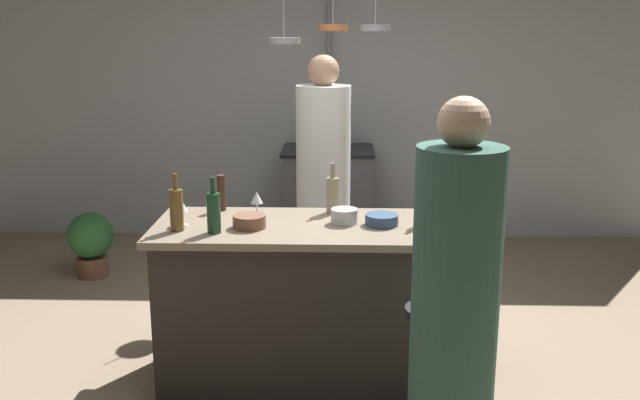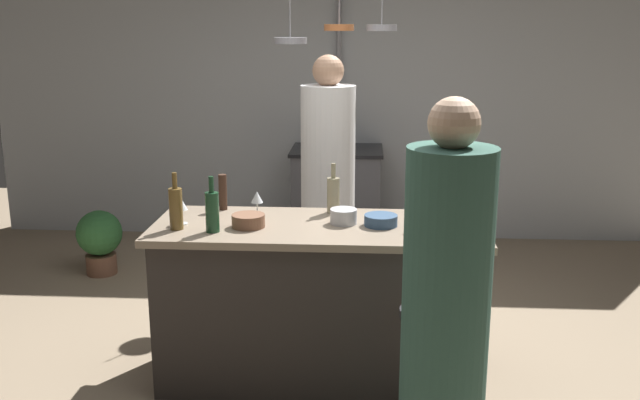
{
  "view_description": "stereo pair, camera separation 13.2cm",
  "coord_description": "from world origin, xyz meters",
  "px_view_note": "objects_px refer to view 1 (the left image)",
  "views": [
    {
      "loc": [
        0.12,
        -3.71,
        1.97
      ],
      "look_at": [
        0.0,
        0.15,
        1.0
      ],
      "focal_mm": 39.97,
      "sensor_mm": 36.0,
      "label": 1
    },
    {
      "loc": [
        0.25,
        -3.71,
        1.97
      ],
      "look_at": [
        0.0,
        0.15,
        1.0
      ],
      "focal_mm": 39.97,
      "sensor_mm": 36.0,
      "label": 2
    }
  ],
  "objects_px": {
    "mixing_bowl_wooden": "(249,221)",
    "wine_glass_by_chef": "(181,207)",
    "stove_range": "(328,198)",
    "wine_bottle_white": "(333,194)",
    "pepper_mill": "(221,193)",
    "wine_bottle_rose": "(428,204)",
    "mixing_bowl_steel": "(344,216)",
    "potted_plant": "(91,240)",
    "wine_glass_near_left_guest": "(257,199)",
    "mixing_bowl_blue": "(382,220)",
    "wine_bottle_amber": "(177,209)",
    "chef": "(323,193)",
    "bar_stool_right": "(431,368)",
    "wine_bottle_green": "(214,212)",
    "guest_right": "(454,318)"
  },
  "relations": [
    {
      "from": "chef",
      "to": "bar_stool_right",
      "type": "height_order",
      "value": "chef"
    },
    {
      "from": "chef",
      "to": "wine_bottle_white",
      "type": "bearing_deg",
      "value": -84.78
    },
    {
      "from": "bar_stool_right",
      "to": "pepper_mill",
      "type": "xyz_separation_m",
      "value": [
        -1.13,
        0.9,
        0.63
      ]
    },
    {
      "from": "stove_range",
      "to": "pepper_mill",
      "type": "xyz_separation_m",
      "value": [
        -0.58,
        -2.17,
        0.56
      ]
    },
    {
      "from": "wine_glass_near_left_guest",
      "to": "mixing_bowl_wooden",
      "type": "relative_size",
      "value": 0.82
    },
    {
      "from": "wine_bottle_white",
      "to": "mixing_bowl_steel",
      "type": "relative_size",
      "value": 1.98
    },
    {
      "from": "potted_plant",
      "to": "wine_glass_by_chef",
      "type": "height_order",
      "value": "wine_glass_by_chef"
    },
    {
      "from": "wine_bottle_green",
      "to": "wine_glass_by_chef",
      "type": "bearing_deg",
      "value": 146.27
    },
    {
      "from": "wine_glass_near_left_guest",
      "to": "mixing_bowl_wooden",
      "type": "distance_m",
      "value": 0.23
    },
    {
      "from": "wine_bottle_rose",
      "to": "wine_glass_near_left_guest",
      "type": "relative_size",
      "value": 2.01
    },
    {
      "from": "stove_range",
      "to": "wine_bottle_amber",
      "type": "distance_m",
      "value": 2.75
    },
    {
      "from": "bar_stool_right",
      "to": "wine_bottle_green",
      "type": "relative_size",
      "value": 2.29
    },
    {
      "from": "wine_bottle_rose",
      "to": "mixing_bowl_steel",
      "type": "xyz_separation_m",
      "value": [
        -0.45,
        -0.0,
        -0.07
      ]
    },
    {
      "from": "potted_plant",
      "to": "mixing_bowl_steel",
      "type": "relative_size",
      "value": 3.55
    },
    {
      "from": "mixing_bowl_blue",
      "to": "pepper_mill",
      "type": "bearing_deg",
      "value": 162.52
    },
    {
      "from": "wine_bottle_rose",
      "to": "wine_bottle_white",
      "type": "bearing_deg",
      "value": 156.56
    },
    {
      "from": "potted_plant",
      "to": "wine_bottle_amber",
      "type": "distance_m",
      "value": 2.18
    },
    {
      "from": "bar_stool_right",
      "to": "wine_glass_near_left_guest",
      "type": "distance_m",
      "value": 1.34
    },
    {
      "from": "wine_bottle_white",
      "to": "wine_glass_by_chef",
      "type": "distance_m",
      "value": 0.86
    },
    {
      "from": "wine_bottle_white",
      "to": "mixing_bowl_steel",
      "type": "height_order",
      "value": "wine_bottle_white"
    },
    {
      "from": "stove_range",
      "to": "wine_bottle_white",
      "type": "relative_size",
      "value": 3.08
    },
    {
      "from": "stove_range",
      "to": "wine_bottle_rose",
      "type": "relative_size",
      "value": 3.03
    },
    {
      "from": "pepper_mill",
      "to": "mixing_bowl_wooden",
      "type": "height_order",
      "value": "pepper_mill"
    },
    {
      "from": "mixing_bowl_wooden",
      "to": "wine_glass_by_chef",
      "type": "bearing_deg",
      "value": 175.2
    },
    {
      "from": "wine_bottle_white",
      "to": "wine_bottle_amber",
      "type": "bearing_deg",
      "value": -154.38
    },
    {
      "from": "stove_range",
      "to": "wine_glass_by_chef",
      "type": "bearing_deg",
      "value": -106.54
    },
    {
      "from": "bar_stool_right",
      "to": "wine_bottle_amber",
      "type": "bearing_deg",
      "value": 159.43
    },
    {
      "from": "wine_glass_by_chef",
      "to": "wine_glass_near_left_guest",
      "type": "bearing_deg",
      "value": 25.6
    },
    {
      "from": "stove_range",
      "to": "wine_glass_by_chef",
      "type": "relative_size",
      "value": 6.1
    },
    {
      "from": "pepper_mill",
      "to": "wine_bottle_green",
      "type": "distance_m",
      "value": 0.46
    },
    {
      "from": "mixing_bowl_steel",
      "to": "mixing_bowl_blue",
      "type": "relative_size",
      "value": 0.82
    },
    {
      "from": "pepper_mill",
      "to": "wine_glass_near_left_guest",
      "type": "xyz_separation_m",
      "value": [
        0.22,
        -0.14,
        0.0
      ]
    },
    {
      "from": "chef",
      "to": "potted_plant",
      "type": "bearing_deg",
      "value": 164.52
    },
    {
      "from": "stove_range",
      "to": "mixing_bowl_steel",
      "type": "height_order",
      "value": "mixing_bowl_steel"
    },
    {
      "from": "potted_plant",
      "to": "wine_bottle_white",
      "type": "height_order",
      "value": "wine_bottle_white"
    },
    {
      "from": "pepper_mill",
      "to": "chef",
      "type": "bearing_deg",
      "value": 54.39
    },
    {
      "from": "stove_range",
      "to": "wine_bottle_rose",
      "type": "bearing_deg",
      "value": -76.28
    },
    {
      "from": "bar_stool_right",
      "to": "potted_plant",
      "type": "relative_size",
      "value": 1.31
    },
    {
      "from": "guest_right",
      "to": "wine_glass_by_chef",
      "type": "xyz_separation_m",
      "value": [
        -1.33,
        0.94,
        0.22
      ]
    },
    {
      "from": "pepper_mill",
      "to": "wine_bottle_amber",
      "type": "height_order",
      "value": "wine_bottle_amber"
    },
    {
      "from": "wine_bottle_amber",
      "to": "guest_right",
      "type": "bearing_deg",
      "value": -32.56
    },
    {
      "from": "wine_bottle_rose",
      "to": "mixing_bowl_blue",
      "type": "xyz_separation_m",
      "value": [
        -0.25,
        -0.03,
        -0.08
      ]
    },
    {
      "from": "wine_bottle_amber",
      "to": "wine_glass_near_left_guest",
      "type": "distance_m",
      "value": 0.48
    },
    {
      "from": "wine_glass_by_chef",
      "to": "mixing_bowl_blue",
      "type": "relative_size",
      "value": 0.81
    },
    {
      "from": "stove_range",
      "to": "pepper_mill",
      "type": "bearing_deg",
      "value": -104.91
    },
    {
      "from": "stove_range",
      "to": "wine_glass_near_left_guest",
      "type": "relative_size",
      "value": 6.1
    },
    {
      "from": "wine_bottle_white",
      "to": "wine_bottle_rose",
      "type": "height_order",
      "value": "wine_bottle_rose"
    },
    {
      "from": "potted_plant",
      "to": "wine_glass_by_chef",
      "type": "xyz_separation_m",
      "value": [
        1.12,
        -1.63,
        0.71
      ]
    },
    {
      "from": "bar_stool_right",
      "to": "wine_bottle_white",
      "type": "xyz_separation_m",
      "value": [
        -0.48,
        0.87,
        0.63
      ]
    },
    {
      "from": "wine_glass_by_chef",
      "to": "wine_bottle_white",
      "type": "bearing_deg",
      "value": 20.06
    }
  ]
}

